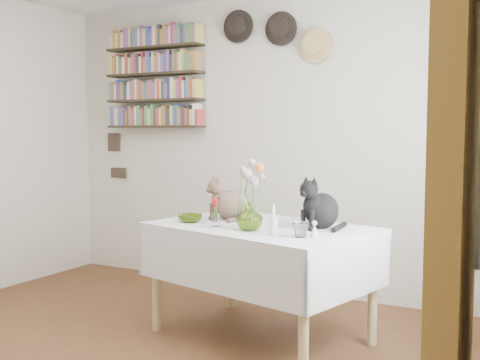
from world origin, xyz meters
The scene contains 15 objects.
room centered at (0.00, 0.00, 1.25)m, with size 4.08×4.58×2.58m.
curtain centered at (1.90, -0.12, 1.15)m, with size 0.12×0.38×2.10m, color brown.
dining_table centered at (0.52, 1.11, 0.56)m, with size 1.57×1.20×0.75m.
tabby_cat centered at (0.20, 1.25, 0.90)m, with size 0.21×0.26×0.31m, color brown, non-canonical shape.
black_cat centered at (0.90, 1.21, 0.92)m, with size 0.23×0.29×0.34m, color black, non-canonical shape.
flower_vase centered at (0.54, 0.91, 0.84)m, with size 0.17×0.17×0.17m, color #8FB631.
green_bowl centered at (0.04, 1.01, 0.77)m, with size 0.17×0.17×0.05m, color #8FB631.
drinking_glass centered at (0.91, 0.83, 0.79)m, with size 0.10×0.10×0.09m, color white.
candlestick centered at (0.75, 0.82, 0.81)m, with size 0.05×0.05×0.18m.
berry_jar centered at (0.28, 0.94, 0.85)m, with size 0.06×0.06×0.22m.
porcelain_figurine centered at (0.98, 0.88, 0.79)m, with size 0.05×0.05×0.10m.
flower_bouquet centered at (0.54, 0.92, 1.09)m, with size 0.17×0.13×0.39m.
bookshelf_unit centered at (-1.10, 2.16, 1.84)m, with size 1.00×0.16×0.91m.
wall_hats centered at (0.12, 2.19, 2.17)m, with size 0.98×0.09×0.48m.
wall_art_plaques centered at (-1.63, 2.23, 1.12)m, with size 0.21×0.02×0.44m.
Camera 1 is at (2.25, -2.36, 1.37)m, focal length 45.00 mm.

